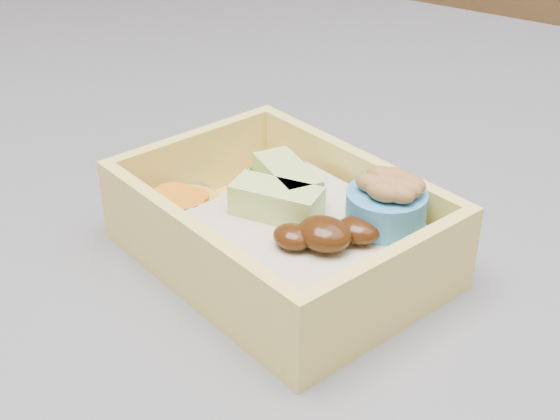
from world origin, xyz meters
The scene contains 1 object.
bento_box centered at (0.08, -0.17, 0.94)m, with size 0.19×0.16×0.06m.
Camera 1 is at (0.27, -0.46, 1.16)m, focal length 50.00 mm.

